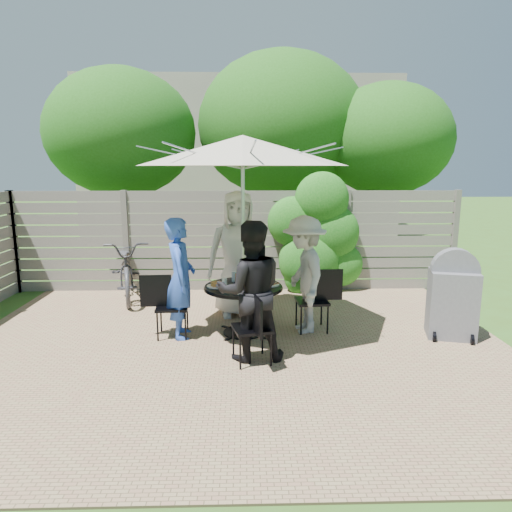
{
  "coord_description": "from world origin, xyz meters",
  "views": [
    {
      "loc": [
        0.14,
        -5.19,
        2.24
      ],
      "look_at": [
        0.3,
        0.94,
        1.05
      ],
      "focal_mm": 32.0,
      "sensor_mm": 36.0,
      "label": 1
    }
  ],
  "objects_px": {
    "chair_left": "(172,319)",
    "chair_right": "(313,313)",
    "person_back": "(238,254)",
    "chair_front": "(252,342)",
    "glass_right": "(261,278)",
    "person_front": "(250,292)",
    "syrup_jug": "(239,279)",
    "plate_right": "(270,283)",
    "plate_front": "(246,291)",
    "glass_back": "(234,276)",
    "person_left": "(181,279)",
    "plate_left": "(217,285)",
    "coffee_cup": "(249,277)",
    "bicycle": "(127,268)",
    "patio_table": "(243,301)",
    "person_right": "(304,275)",
    "umbrella": "(243,151)",
    "glass_front": "(253,285)",
    "plate_back": "(241,278)",
    "glass_left": "(224,283)",
    "chair_back": "(237,294)",
    "bbq_grill": "(452,298)"
  },
  "relations": [
    {
      "from": "person_left",
      "to": "syrup_jug",
      "type": "xyz_separation_m",
      "value": [
        0.76,
        0.13,
        -0.04
      ]
    },
    {
      "from": "person_back",
      "to": "person_right",
      "type": "bearing_deg",
      "value": -45.0
    },
    {
      "from": "syrup_jug",
      "to": "bicycle",
      "type": "distance_m",
      "value": 2.68
    },
    {
      "from": "chair_front",
      "to": "chair_right",
      "type": "xyz_separation_m",
      "value": [
        0.86,
        1.06,
        0.0
      ]
    },
    {
      "from": "person_front",
      "to": "syrup_jug",
      "type": "xyz_separation_m",
      "value": [
        -0.15,
        0.87,
        -0.07
      ]
    },
    {
      "from": "person_back",
      "to": "chair_front",
      "type": "xyz_separation_m",
      "value": [
        0.18,
        -1.79,
        -0.7
      ]
    },
    {
      "from": "umbrella",
      "to": "person_front",
      "type": "bearing_deg",
      "value": -84.21
    },
    {
      "from": "person_left",
      "to": "bicycle",
      "type": "relative_size",
      "value": 0.8
    },
    {
      "from": "glass_right",
      "to": "bicycle",
      "type": "xyz_separation_m",
      "value": [
        -2.28,
        1.73,
        -0.23
      ]
    },
    {
      "from": "person_front",
      "to": "chair_right",
      "type": "height_order",
      "value": "person_front"
    },
    {
      "from": "person_back",
      "to": "plate_front",
      "type": "xyz_separation_m",
      "value": [
        0.12,
        -1.18,
        -0.25
      ]
    },
    {
      "from": "patio_table",
      "to": "glass_right",
      "type": "distance_m",
      "value": 0.39
    },
    {
      "from": "chair_right",
      "to": "glass_back",
      "type": "height_order",
      "value": "chair_right"
    },
    {
      "from": "glass_back",
      "to": "coffee_cup",
      "type": "distance_m",
      "value": 0.21
    },
    {
      "from": "bbq_grill",
      "to": "glass_left",
      "type": "bearing_deg",
      "value": -166.81
    },
    {
      "from": "chair_back",
      "to": "coffee_cup",
      "type": "distance_m",
      "value": 0.87
    },
    {
      "from": "umbrella",
      "to": "glass_left",
      "type": "height_order",
      "value": "umbrella"
    },
    {
      "from": "chair_back",
      "to": "bicycle",
      "type": "bearing_deg",
      "value": -114.23
    },
    {
      "from": "person_left",
      "to": "syrup_jug",
      "type": "distance_m",
      "value": 0.77
    },
    {
      "from": "umbrella",
      "to": "syrup_jug",
      "type": "bearing_deg",
      "value": 145.98
    },
    {
      "from": "coffee_cup",
      "to": "bicycle",
      "type": "relative_size",
      "value": 0.06
    },
    {
      "from": "plate_back",
      "to": "glass_left",
      "type": "distance_m",
      "value": 0.53
    },
    {
      "from": "person_left",
      "to": "person_front",
      "type": "height_order",
      "value": "person_front"
    },
    {
      "from": "chair_left",
      "to": "chair_right",
      "type": "bearing_deg",
      "value": 2.79
    },
    {
      "from": "person_back",
      "to": "syrup_jug",
      "type": "xyz_separation_m",
      "value": [
        0.02,
        -0.78,
        -0.19
      ]
    },
    {
      "from": "glass_left",
      "to": "syrup_jug",
      "type": "distance_m",
      "value": 0.25
    },
    {
      "from": "glass_front",
      "to": "syrup_jug",
      "type": "height_order",
      "value": "syrup_jug"
    },
    {
      "from": "plate_right",
      "to": "plate_front",
      "type": "bearing_deg",
      "value": -129.21
    },
    {
      "from": "coffee_cup",
      "to": "chair_front",
      "type": "bearing_deg",
      "value": -88.94
    },
    {
      "from": "chair_left",
      "to": "person_front",
      "type": "height_order",
      "value": "person_front"
    },
    {
      "from": "plate_back",
      "to": "person_front",
      "type": "bearing_deg",
      "value": -84.21
    },
    {
      "from": "person_front",
      "to": "glass_front",
      "type": "relative_size",
      "value": 11.86
    },
    {
      "from": "glass_right",
      "to": "coffee_cup",
      "type": "distance_m",
      "value": 0.2
    },
    {
      "from": "chair_left",
      "to": "glass_front",
      "type": "bearing_deg",
      "value": -10.85
    },
    {
      "from": "patio_table",
      "to": "glass_front",
      "type": "bearing_deg",
      "value": -62.21
    },
    {
      "from": "glass_right",
      "to": "syrup_jug",
      "type": "height_order",
      "value": "syrup_jug"
    },
    {
      "from": "plate_front",
      "to": "syrup_jug",
      "type": "bearing_deg",
      "value": 104.11
    },
    {
      "from": "person_right",
      "to": "umbrella",
      "type": "bearing_deg",
      "value": -90.0
    },
    {
      "from": "chair_left",
      "to": "glass_back",
      "type": "distance_m",
      "value": 1.02
    },
    {
      "from": "chair_left",
      "to": "person_right",
      "type": "xyz_separation_m",
      "value": [
        1.79,
        0.18,
        0.55
      ]
    },
    {
      "from": "patio_table",
      "to": "chair_front",
      "type": "bearing_deg",
      "value": -84.09
    },
    {
      "from": "plate_front",
      "to": "chair_left",
      "type": "bearing_deg",
      "value": 165.28
    },
    {
      "from": "plate_right",
      "to": "bbq_grill",
      "type": "distance_m",
      "value": 2.42
    },
    {
      "from": "plate_right",
      "to": "glass_back",
      "type": "relative_size",
      "value": 1.86
    },
    {
      "from": "person_left",
      "to": "bbq_grill",
      "type": "distance_m",
      "value": 3.6
    },
    {
      "from": "chair_right",
      "to": "glass_right",
      "type": "relative_size",
      "value": 6.26
    },
    {
      "from": "plate_back",
      "to": "plate_left",
      "type": "relative_size",
      "value": 1.0
    },
    {
      "from": "glass_right",
      "to": "plate_back",
      "type": "bearing_deg",
      "value": 141.29
    },
    {
      "from": "person_left",
      "to": "plate_left",
      "type": "relative_size",
      "value": 6.21
    },
    {
      "from": "patio_table",
      "to": "plate_back",
      "type": "height_order",
      "value": "plate_back"
    }
  ]
}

